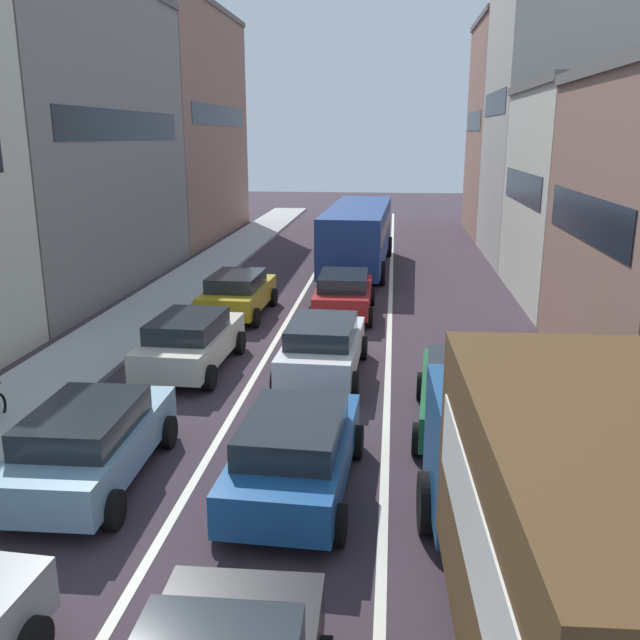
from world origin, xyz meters
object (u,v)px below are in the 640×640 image
object	(u,v)px
hatchback_centre_lane_third	(323,346)
bus_mid_queue_primary	(358,232)
sedan_centre_lane_second	(295,451)
sedan_right_lane_behind_truck	(465,392)
removalist_box_truck	(570,526)
wagon_left_lane_second	(90,441)
coupe_centre_lane_fourth	(344,292)
sedan_left_lane_fourth	(238,293)
sedan_left_lane_third	(190,341)

from	to	relation	value
hatchback_centre_lane_third	bus_mid_queue_primary	distance (m)	14.38
sedan_centre_lane_second	sedan_right_lane_behind_truck	world-z (taller)	same
sedan_right_lane_behind_truck	removalist_box_truck	bearing A→B (deg)	-173.36
wagon_left_lane_second	coupe_centre_lane_fourth	world-z (taller)	same
sedan_left_lane_fourth	sedan_right_lane_behind_truck	bearing A→B (deg)	-140.35
coupe_centre_lane_fourth	bus_mid_queue_primary	distance (m)	8.25
wagon_left_lane_second	sedan_right_lane_behind_truck	bearing A→B (deg)	-66.91
coupe_centre_lane_fourth	sedan_left_lane_third	bearing A→B (deg)	148.83
sedan_centre_lane_second	wagon_left_lane_second	bearing A→B (deg)	92.54
removalist_box_truck	bus_mid_queue_primary	size ratio (longest dim) A/B	0.74
wagon_left_lane_second	coupe_centre_lane_fourth	size ratio (longest dim) A/B	1.01
sedan_left_lane_third	coupe_centre_lane_fourth	distance (m)	7.03
removalist_box_truck	sedan_right_lane_behind_truck	xyz separation A→B (m)	(-0.38, 6.93, -1.18)
wagon_left_lane_second	hatchback_centre_lane_third	bearing A→B (deg)	-31.69
wagon_left_lane_second	sedan_right_lane_behind_truck	xyz separation A→B (m)	(6.80, 3.10, 0.00)
coupe_centre_lane_fourth	sedan_right_lane_behind_truck	xyz separation A→B (m)	(3.21, -9.06, 0.00)
removalist_box_truck	bus_mid_queue_primary	distance (m)	24.44
sedan_left_lane_third	hatchback_centre_lane_third	bearing A→B (deg)	-89.99
sedan_left_lane_third	sedan_left_lane_fourth	world-z (taller)	same
sedan_centre_lane_second	coupe_centre_lane_fourth	distance (m)	12.14
sedan_centre_lane_second	hatchback_centre_lane_third	size ratio (longest dim) A/B	1.00
sedan_right_lane_behind_truck	wagon_left_lane_second	bearing A→B (deg)	118.01
hatchback_centre_lane_third	sedan_left_lane_fourth	size ratio (longest dim) A/B	1.00
sedan_left_lane_fourth	coupe_centre_lane_fourth	bearing A→B (deg)	-81.74
coupe_centre_lane_fourth	sedan_left_lane_fourth	xyz separation A→B (m)	(-3.59, -0.43, 0.00)
sedan_right_lane_behind_truck	bus_mid_queue_primary	distance (m)	17.56
sedan_centre_lane_second	sedan_left_lane_fourth	bearing A→B (deg)	19.61
hatchback_centre_lane_third	sedan_right_lane_behind_truck	distance (m)	4.39
removalist_box_truck	coupe_centre_lane_fourth	distance (m)	16.43
sedan_centre_lane_second	sedan_left_lane_fourth	xyz separation A→B (m)	(-3.65, 11.71, 0.00)
sedan_left_lane_third	sedan_left_lane_fourth	xyz separation A→B (m)	(-0.00, 5.61, 0.00)
sedan_left_lane_third	coupe_centre_lane_fourth	bearing A→B (deg)	-28.91
coupe_centre_lane_fourth	sedan_right_lane_behind_truck	world-z (taller)	same
sedan_left_lane_third	bus_mid_queue_primary	world-z (taller)	bus_mid_queue_primary
coupe_centre_lane_fourth	sedan_left_lane_fourth	size ratio (longest dim) A/B	0.99
sedan_centre_lane_second	removalist_box_truck	bearing A→B (deg)	-135.12
removalist_box_truck	hatchback_centre_lane_third	distance (m)	10.56
sedan_centre_lane_second	wagon_left_lane_second	size ratio (longest dim) A/B	1.01
wagon_left_lane_second	sedan_left_lane_third	world-z (taller)	same
sedan_centre_lane_second	wagon_left_lane_second	xyz separation A→B (m)	(-3.65, -0.01, 0.00)
sedan_right_lane_behind_truck	bus_mid_queue_primary	bearing A→B (deg)	13.88
wagon_left_lane_second	bus_mid_queue_primary	distance (m)	20.69
removalist_box_truck	sedan_left_lane_third	size ratio (longest dim) A/B	1.79
sedan_centre_lane_second	sedan_left_lane_fourth	distance (m)	12.27
removalist_box_truck	sedan_left_lane_fourth	distance (m)	17.17
removalist_box_truck	bus_mid_queue_primary	bearing A→B (deg)	6.11
sedan_centre_lane_second	bus_mid_queue_primary	world-z (taller)	bus_mid_queue_primary
wagon_left_lane_second	coupe_centre_lane_fourth	xyz separation A→B (m)	(3.59, 12.16, 0.00)
wagon_left_lane_second	hatchback_centre_lane_third	world-z (taller)	same
coupe_centre_lane_fourth	sedan_centre_lane_second	bearing A→B (deg)	179.77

